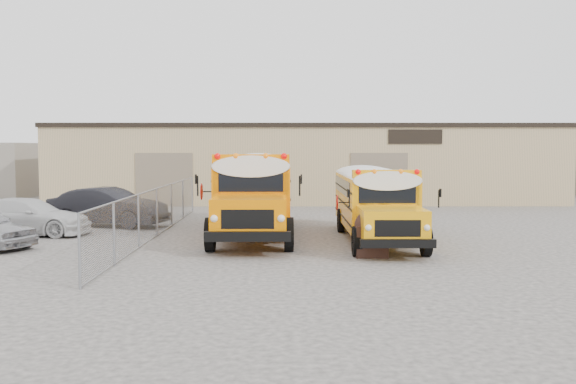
{
  "coord_description": "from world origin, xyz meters",
  "views": [
    {
      "loc": [
        -1.19,
        -20.76,
        3.31
      ],
      "look_at": [
        -1.12,
        3.73,
        1.6
      ],
      "focal_mm": 40.0,
      "sensor_mm": 36.0,
      "label": 1
    }
  ],
  "objects_px": {
    "school_bus_left": "(259,178)",
    "school_bus_right": "(358,188)",
    "car_white": "(28,217)",
    "car_dark": "(108,207)",
    "tarp_bundle": "(371,232)"
  },
  "relations": [
    {
      "from": "school_bus_left",
      "to": "car_dark",
      "type": "relative_size",
      "value": 2.17
    },
    {
      "from": "car_dark",
      "to": "car_white",
      "type": "bearing_deg",
      "value": 155.1
    },
    {
      "from": "school_bus_left",
      "to": "car_white",
      "type": "xyz_separation_m",
      "value": [
        -8.47,
        -6.96,
        -1.11
      ]
    },
    {
      "from": "car_white",
      "to": "school_bus_left",
      "type": "bearing_deg",
      "value": -43.88
    },
    {
      "from": "car_white",
      "to": "car_dark",
      "type": "height_order",
      "value": "car_dark"
    },
    {
      "from": "tarp_bundle",
      "to": "car_dark",
      "type": "xyz_separation_m",
      "value": [
        -10.04,
        7.47,
        0.08
      ]
    },
    {
      "from": "tarp_bundle",
      "to": "car_dark",
      "type": "distance_m",
      "value": 12.52
    },
    {
      "from": "tarp_bundle",
      "to": "car_dark",
      "type": "height_order",
      "value": "car_dark"
    },
    {
      "from": "tarp_bundle",
      "to": "car_white",
      "type": "distance_m",
      "value": 13.27
    },
    {
      "from": "school_bus_right",
      "to": "tarp_bundle",
      "type": "bearing_deg",
      "value": -93.79
    },
    {
      "from": "tarp_bundle",
      "to": "school_bus_right",
      "type": "bearing_deg",
      "value": 86.21
    },
    {
      "from": "car_white",
      "to": "car_dark",
      "type": "relative_size",
      "value": 0.97
    },
    {
      "from": "school_bus_left",
      "to": "school_bus_right",
      "type": "distance_m",
      "value": 5.21
    },
    {
      "from": "school_bus_right",
      "to": "school_bus_left",
      "type": "bearing_deg",
      "value": 149.65
    },
    {
      "from": "school_bus_right",
      "to": "car_dark",
      "type": "height_order",
      "value": "school_bus_right"
    }
  ]
}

